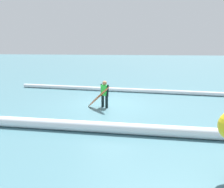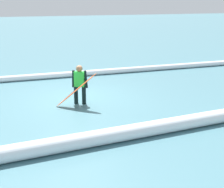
{
  "view_description": "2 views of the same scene",
  "coord_description": "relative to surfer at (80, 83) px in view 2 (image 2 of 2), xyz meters",
  "views": [
    {
      "loc": [
        -2.16,
        11.57,
        2.96
      ],
      "look_at": [
        -0.51,
        1.9,
        0.94
      ],
      "focal_mm": 36.93,
      "sensor_mm": 36.0,
      "label": 1
    },
    {
      "loc": [
        3.36,
        10.8,
        3.34
      ],
      "look_at": [
        -0.1,
        3.01,
        0.92
      ],
      "focal_mm": 51.87,
      "sensor_mm": 36.0,
      "label": 2
    }
  ],
  "objects": [
    {
      "name": "wave_crest_foreground",
      "position": [
        -2.06,
        -3.99,
        -0.61
      ],
      "size": [
        18.14,
        1.58,
        0.27
      ],
      "primitive_type": "cylinder",
      "rotation": [
        0.0,
        1.57,
        -0.07
      ],
      "color": "white",
      "rests_on": "ground_plane"
    },
    {
      "name": "ground_plane",
      "position": [
        -0.07,
        -0.71,
        -0.74
      ],
      "size": [
        143.58,
        143.58,
        0.0
      ],
      "primitive_type": "plane",
      "color": "#45727E"
    },
    {
      "name": "surfboard",
      "position": [
        0.23,
        0.34,
        -0.15
      ],
      "size": [
        1.37,
        0.91,
        1.21
      ],
      "color": "#E55926",
      "rests_on": "ground_plane"
    },
    {
      "name": "wave_crest_midground",
      "position": [
        1.32,
        3.37,
        -0.55
      ],
      "size": [
        14.62,
        0.41,
        0.39
      ],
      "primitive_type": "cylinder",
      "rotation": [
        0.0,
        1.57,
        -0.0
      ],
      "color": "white",
      "rests_on": "ground_plane"
    },
    {
      "name": "surfer",
      "position": [
        0.0,
        0.0,
        0.0
      ],
      "size": [
        0.45,
        0.42,
        1.33
      ],
      "rotation": [
        0.0,
        0.0,
        5.68
      ],
      "color": "black",
      "rests_on": "ground_plane"
    }
  ]
}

